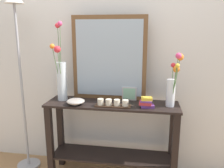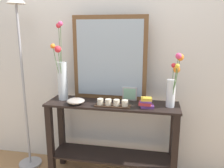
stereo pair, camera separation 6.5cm
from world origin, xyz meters
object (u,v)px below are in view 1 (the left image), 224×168
Objects in this scene: console_table at (112,133)px; decorative_bowl at (76,101)px; mirror_leaning at (109,58)px; picture_frame_small at (129,94)px; vase_right at (173,84)px; tall_vase_left at (61,76)px; floor_lamp at (19,55)px; candle_tray at (113,104)px; book_stack at (146,103)px.

decorative_bowl is (-0.32, -0.09, 0.33)m from console_table.
picture_frame_small is at bearing -5.22° from mirror_leaning.
vase_right is at bearing -0.51° from console_table.
tall_vase_left is 0.47m from floor_lamp.
console_table is 7.41× the size of decorative_bowl.
candle_tray reaches higher than decorative_bowl.
tall_vase_left is 0.29m from decorative_bowl.
tall_vase_left reaches higher than picture_frame_small.
vase_right is 2.90× the size of decorative_bowl.
tall_vase_left is 1.54× the size of vase_right.
console_table is 0.41m from picture_frame_small.
candle_tray is at bearing -72.57° from mirror_leaning.
decorative_bowl is at bearing -163.73° from console_table.
floor_lamp reaches higher than mirror_leaning.
tall_vase_left is 5.50× the size of book_stack.
console_table is 3.87× the size of candle_tray.
decorative_bowl is 0.74m from floor_lamp.
decorative_bowl is 0.64m from book_stack.
tall_vase_left is at bearing -170.86° from picture_frame_small.
mirror_leaning reaches higher than decorative_bowl.
console_table is 0.69× the size of floor_lamp.
book_stack is 0.08× the size of floor_lamp.
book_stack is at bearing -163.28° from vase_right.
vase_right is (0.59, -0.15, -0.19)m from mirror_leaning.
book_stack is (0.32, -0.07, 0.34)m from console_table.
floor_lamp reaches higher than book_stack.
decorative_bowl is (-0.27, -0.23, -0.37)m from mirror_leaning.
vase_right is 3.58× the size of book_stack.
decorative_bowl reaches higher than console_table.
mirror_leaning reaches higher than book_stack.
floor_lamp is at bearing 171.55° from candle_tray.
book_stack is (-0.22, -0.07, -0.16)m from vase_right.
tall_vase_left is 0.84m from book_stack.
book_stack is at bearing -48.87° from picture_frame_small.
tall_vase_left reaches higher than console_table.
candle_tray is at bearing -8.45° from floor_lamp.
vase_right is 0.27× the size of floor_lamp.
vase_right reaches higher than book_stack.
console_table is 8.81× the size of picture_frame_small.
floor_lamp is (-0.43, 0.02, 0.19)m from tall_vase_left.
console_table is at bearing 179.49° from vase_right.
floor_lamp is (-0.95, 0.14, 0.40)m from candle_tray.
decorative_bowl is at bearing -139.02° from mirror_leaning.
floor_lamp is at bearing 178.14° from vase_right.
floor_lamp is at bearing -173.63° from mirror_leaning.
vase_right is at bearing -13.81° from mirror_leaning.
tall_vase_left reaches higher than book_stack.
floor_lamp reaches higher than picture_frame_small.
tall_vase_left is 5.30× the size of picture_frame_small.
vase_right is 3.45× the size of picture_frame_small.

